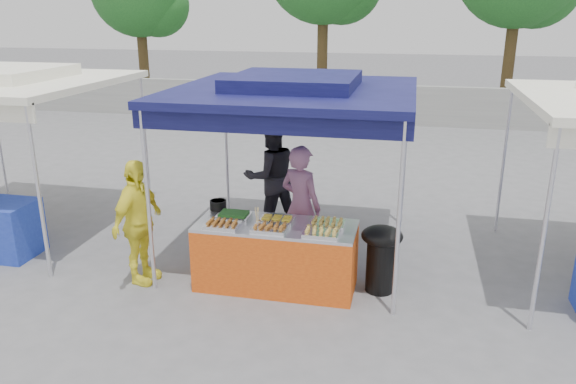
% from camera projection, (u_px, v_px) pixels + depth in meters
% --- Properties ---
extents(ground_plane, '(80.00, 80.00, 0.00)m').
position_uv_depth(ground_plane, '(278.00, 282.00, 7.33)').
color(ground_plane, slate).
extents(back_wall, '(40.00, 0.25, 1.20)m').
position_uv_depth(back_wall, '(361.00, 104.00, 17.35)').
color(back_wall, gray).
rests_on(back_wall, ground_plane).
extents(main_canopy, '(3.20, 3.20, 2.57)m').
position_uv_depth(main_canopy, '(294.00, 90.00, 7.49)').
color(main_canopy, silver).
rests_on(main_canopy, ground_plane).
extents(vendor_table, '(2.00, 0.80, 0.85)m').
position_uv_depth(vendor_table, '(276.00, 256.00, 7.11)').
color(vendor_table, '#DC5013').
rests_on(vendor_table, ground_plane).
extents(food_tray_fl, '(0.42, 0.30, 0.07)m').
position_uv_depth(food_tray_fl, '(222.00, 225.00, 6.87)').
color(food_tray_fl, white).
rests_on(food_tray_fl, vendor_table).
extents(food_tray_fm, '(0.42, 0.30, 0.07)m').
position_uv_depth(food_tray_fm, '(269.00, 228.00, 6.76)').
color(food_tray_fm, white).
rests_on(food_tray_fm, vendor_table).
extents(food_tray_fr, '(0.42, 0.30, 0.07)m').
position_uv_depth(food_tray_fr, '(321.00, 233.00, 6.62)').
color(food_tray_fr, white).
rests_on(food_tray_fr, vendor_table).
extents(food_tray_bl, '(0.42, 0.30, 0.07)m').
position_uv_depth(food_tray_bl, '(234.00, 215.00, 7.18)').
color(food_tray_bl, white).
rests_on(food_tray_bl, vendor_table).
extents(food_tray_bm, '(0.42, 0.30, 0.07)m').
position_uv_depth(food_tray_bm, '(277.00, 219.00, 7.04)').
color(food_tray_bm, white).
rests_on(food_tray_bm, vendor_table).
extents(food_tray_br, '(0.42, 0.30, 0.07)m').
position_uv_depth(food_tray_br, '(327.00, 223.00, 6.91)').
color(food_tray_br, white).
rests_on(food_tray_br, vendor_table).
extents(cooking_pot, '(0.22, 0.22, 0.13)m').
position_uv_depth(cooking_pot, '(218.00, 205.00, 7.47)').
color(cooking_pot, black).
rests_on(cooking_pot, vendor_table).
extents(skewer_cup, '(0.08, 0.08, 0.10)m').
position_uv_depth(skewer_cup, '(257.00, 226.00, 6.79)').
color(skewer_cup, silver).
rests_on(skewer_cup, vendor_table).
extents(wok_burner, '(0.52, 0.52, 0.87)m').
position_uv_depth(wok_burner, '(381.00, 253.00, 6.96)').
color(wok_burner, black).
rests_on(wok_burner, ground_plane).
extents(crate_left, '(0.52, 0.37, 0.31)m').
position_uv_depth(crate_left, '(250.00, 254.00, 7.81)').
color(crate_left, '#162BB8').
rests_on(crate_left, ground_plane).
extents(crate_right, '(0.54, 0.37, 0.32)m').
position_uv_depth(crate_right, '(312.00, 258.00, 7.65)').
color(crate_right, '#162BB8').
rests_on(crate_right, ground_plane).
extents(crate_stacked, '(0.49, 0.35, 0.30)m').
position_uv_depth(crate_stacked, '(312.00, 238.00, 7.55)').
color(crate_stacked, '#162BB8').
rests_on(crate_stacked, crate_right).
extents(vendor_woman, '(0.73, 0.63, 1.70)m').
position_uv_depth(vendor_woman, '(301.00, 206.00, 7.62)').
color(vendor_woman, '#9C6389').
rests_on(vendor_woman, ground_plane).
extents(helper_man, '(1.11, 1.06, 1.80)m').
position_uv_depth(helper_man, '(271.00, 176.00, 8.79)').
color(helper_man, '#222227').
rests_on(helper_man, ground_plane).
extents(customer_person, '(0.53, 1.00, 1.64)m').
position_uv_depth(customer_person, '(138.00, 223.00, 7.12)').
color(customer_person, '#FFF238').
rests_on(customer_person, ground_plane).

